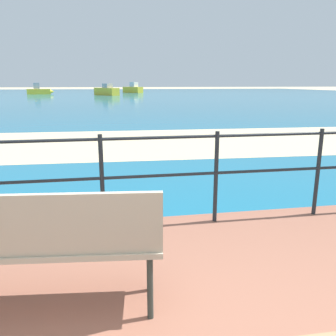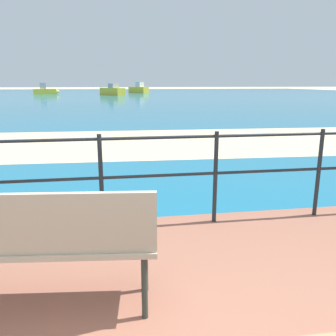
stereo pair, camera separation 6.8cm
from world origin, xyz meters
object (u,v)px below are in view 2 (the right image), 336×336
at_px(boat_near, 46,91).
at_px(boat_far, 112,91).
at_px(park_bench, 11,239).
at_px(boat_mid, 138,89).

height_order(boat_near, boat_far, boat_near).
bearing_deg(boat_near, boat_far, -38.79).
height_order(park_bench, boat_mid, boat_mid).
bearing_deg(park_bench, boat_far, -84.70).
xyz_separation_m(boat_mid, boat_far, (-4.03, -9.90, -0.04)).
xyz_separation_m(boat_near, boat_far, (8.69, -4.85, 0.07)).
distance_m(park_bench, boat_mid, 52.43).
relative_size(boat_mid, boat_far, 0.76).
distance_m(boat_near, boat_mid, 13.69).
height_order(boat_mid, boat_far, boat_mid).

